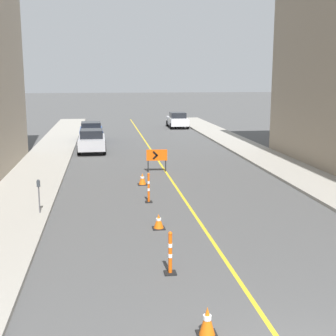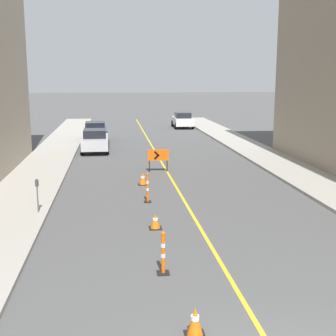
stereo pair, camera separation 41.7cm
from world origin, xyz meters
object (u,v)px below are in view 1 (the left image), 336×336
Objects in this scene: parked_car_curb_mid at (91,132)px; parking_meter_near_curb at (39,189)px; arrow_barricade_primary at (157,156)px; traffic_cone_second at (159,221)px; parked_car_curb_far at (177,120)px; traffic_cone_nearest at (207,322)px; parked_car_curb_near at (92,141)px; delineator_post_front at (170,256)px; traffic_cone_third at (142,179)px; delineator_post_rear at (149,190)px.

parked_car_curb_mid is 3.38× the size of parking_meter_near_curb.
traffic_cone_second is at bearing -92.40° from arrow_barricade_primary.
parked_car_curb_far reaches higher than traffic_cone_second.
parked_car_curb_far is 31.82m from parking_meter_near_curb.
arrow_barricade_primary is 22.95m from parked_car_curb_far.
parked_car_curb_near is at bearing 96.56° from traffic_cone_nearest.
traffic_cone_nearest is 16.75m from arrow_barricade_primary.
delineator_post_front is 36.53m from parked_car_curb_far.
delineator_post_front is at bearing -85.73° from parked_car_curb_mid.
parked_car_curb_mid is (-2.79, 16.07, 0.51)m from traffic_cone_third.
delineator_post_rear is 6.40m from arrow_barricade_primary.
traffic_cone_third is (-0.16, 13.69, -0.03)m from traffic_cone_nearest.
parked_car_curb_far is (5.80, 32.25, 0.54)m from traffic_cone_second.
traffic_cone_nearest is 39.57m from parked_car_curb_far.
delineator_post_front is 0.27× the size of parked_car_curb_far.
parked_car_curb_near is (-2.63, 10.59, 0.51)m from traffic_cone_third.
traffic_cone_third is 3.26m from arrow_barricade_primary.
delineator_post_front is (-0.15, -10.56, 0.22)m from traffic_cone_third.
traffic_cone_third is 0.13× the size of parked_car_curb_near.
traffic_cone_third is 16.32m from parked_car_curb_mid.
parked_car_curb_far is at bearing 46.22° from parked_car_curb_mid.
delineator_post_rear is 0.29× the size of parked_car_curb_near.
parked_car_curb_mid is (-2.95, 29.76, 0.49)m from traffic_cone_nearest.
traffic_cone_nearest is 0.50× the size of arrow_barricade_primary.
arrow_barricade_primary is (1.06, 3.03, 0.61)m from traffic_cone_third.
parked_car_curb_near reaches higher than traffic_cone_third.
delineator_post_rear is (-0.17, 10.41, 0.24)m from traffic_cone_nearest.
delineator_post_rear is 14.11m from parked_car_curb_near.
traffic_cone_nearest is at bearing -84.37° from delineator_post_front.
traffic_cone_second is (-0.17, 6.92, -0.05)m from traffic_cone_nearest.
delineator_post_front is 0.92× the size of parking_meter_near_curb.
parking_meter_near_curb is at bearing 125.16° from delineator_post_front.
parked_car_curb_mid is (-3.85, 13.05, -0.09)m from arrow_barricade_primary.
delineator_post_rear is (-0.01, -3.27, 0.26)m from traffic_cone_third.
parking_meter_near_curb is (-4.27, 2.06, 0.79)m from traffic_cone_second.
parked_car_curb_far is (8.58, 9.41, 0.00)m from parked_car_curb_mid.
delineator_post_rear is (0.14, 7.29, 0.04)m from delineator_post_front.
traffic_cone_second is at bearing -90.06° from traffic_cone_third.
traffic_cone_nearest is 0.14× the size of parked_car_curb_mid.
delineator_post_front is at bearing -91.09° from delineator_post_rear.
delineator_post_front reaches higher than traffic_cone_nearest.
traffic_cone_second is 0.41× the size of parking_meter_near_curb.
traffic_cone_third is at bearing 47.78° from parking_meter_near_curb.
traffic_cone_second is at bearing -81.92° from parked_car_curb_near.
delineator_post_front is at bearing -90.81° from traffic_cone_third.
traffic_cone_second is 3.51m from delineator_post_rear.
parked_car_curb_far is at bearing 77.19° from traffic_cone_third.
delineator_post_front is at bearing -92.13° from traffic_cone_second.
traffic_cone_second is at bearing -84.45° from parked_car_curb_mid.
parking_meter_near_curb is (-10.07, -30.19, 0.25)m from parked_car_curb_far.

